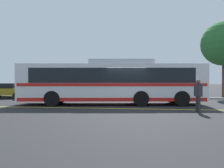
# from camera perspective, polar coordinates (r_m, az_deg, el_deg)

# --- Properties ---
(ground_plane) EXTENTS (220.00, 220.00, 0.00)m
(ground_plane) POSITION_cam_1_polar(r_m,az_deg,el_deg) (14.70, 3.92, -5.59)
(ground_plane) COLOR #262628
(lane_strip_0) EXTENTS (32.44, 0.20, 0.01)m
(lane_strip_0) POSITION_cam_1_polar(r_m,az_deg,el_deg) (13.07, -1.18, -6.37)
(lane_strip_0) COLOR gold
(lane_strip_0) RESTS_ON ground_plane
(curb_strip) EXTENTS (40.44, 0.36, 0.15)m
(curb_strip) POSITION_cam_1_polar(r_m,az_deg,el_deg) (20.64, 1.85, -3.55)
(curb_strip) COLOR #99999E
(curb_strip) RESTS_ON ground_plane
(transit_bus) EXTENTS (12.93, 3.97, 3.08)m
(transit_bus) POSITION_cam_1_polar(r_m,az_deg,el_deg) (15.15, 0.06, 0.59)
(transit_bus) COLOR white
(transit_bus) RESTS_ON ground_plane
(parked_car_0) EXTENTS (4.56, 2.24, 1.42)m
(parked_car_0) POSITION_cam_1_polar(r_m,az_deg,el_deg) (23.17, -25.71, -1.55)
(parked_car_0) COLOR olive
(parked_car_0) RESTS_ON ground_plane
(parked_car_1) EXTENTS (4.15, 1.95, 1.38)m
(parked_car_1) POSITION_cam_1_polar(r_m,az_deg,el_deg) (20.93, -13.33, -1.81)
(parked_car_1) COLOR silver
(parked_car_1) RESTS_ON ground_plane
(pedestrian_2) EXTENTS (0.36, 0.47, 1.72)m
(pedestrian_2) POSITION_cam_1_polar(r_m,az_deg,el_deg) (12.11, 21.58, -2.35)
(pedestrian_2) COLOR #2D2D33
(pedestrian_2) RESTS_ON ground_plane
(tree_0) EXTENTS (4.26, 4.26, 7.39)m
(tree_0) POSITION_cam_1_polar(r_m,az_deg,el_deg) (23.97, 27.16, 9.36)
(tree_0) COLOR #513823
(tree_0) RESTS_ON ground_plane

